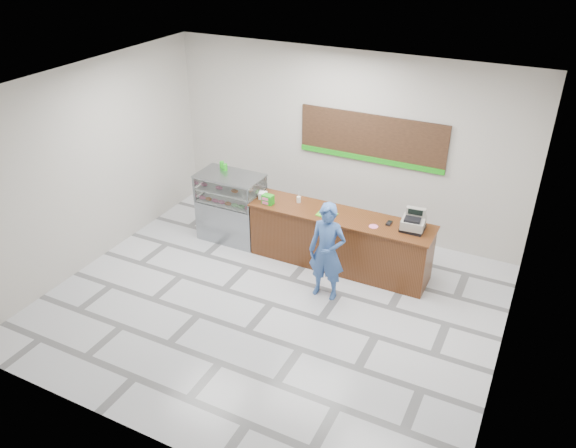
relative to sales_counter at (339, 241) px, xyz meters
The scene contains 16 objects.
floor 1.72m from the sales_counter, 109.54° to the right, with size 7.00×7.00×0.00m, color silver.
back_wall 1.98m from the sales_counter, 110.77° to the left, with size 7.00×7.00×0.00m, color beige.
ceiling 3.41m from the sales_counter, 109.54° to the right, with size 7.00×7.00×0.00m, color silver.
sales_counter is the anchor object (origin of this frame).
display_case 2.23m from the sales_counter, behind, with size 1.22×0.72×1.33m.
menu_board 2.00m from the sales_counter, 90.00° to the left, with size 2.80×0.06×0.90m.
cash_register 1.40m from the sales_counter, ahead, with size 0.40×0.42×0.35m.
card_terminal 1.00m from the sales_counter, ahead, with size 0.07×0.15×0.04m, color black.
serving_tray 0.57m from the sales_counter, 154.40° to the right, with size 0.34×0.25×0.02m.
napkin_box 1.61m from the sales_counter, behind, with size 0.14×0.14×0.12m, color white.
straw_cup 1.03m from the sales_counter, behind, with size 0.08×0.08×0.11m, color silver.
promo_box 1.46m from the sales_counter, behind, with size 0.20×0.13×0.17m, color #1DA318.
donut_decal 0.83m from the sales_counter, 11.73° to the right, with size 0.16×0.16×0.00m, color pink.
green_cup_left 2.69m from the sales_counter, behind, with size 0.08×0.08×0.13m, color #1DA318.
green_cup_right 2.57m from the sales_counter, behind, with size 0.08×0.08×0.13m, color #1DA318.
customer 0.98m from the sales_counter, 80.97° to the right, with size 0.61×0.40×1.68m, color #375B9D.
Camera 1 is at (3.54, -6.44, 5.59)m, focal length 35.00 mm.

